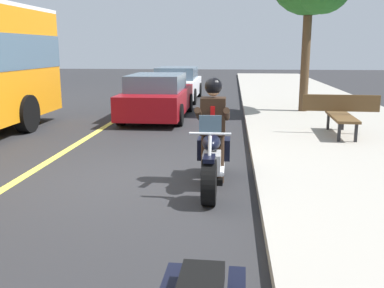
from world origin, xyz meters
name	(u,v)px	position (x,y,z in m)	size (l,w,h in m)	color
ground_plane	(137,180)	(0.00, 0.00, 0.00)	(80.00, 80.00, 0.00)	#28282B
lane_center_stripe	(23,177)	(0.00, -2.00, 0.01)	(60.00, 0.16, 0.01)	#E5DB4C
motorcycle_main	(212,159)	(0.21, 1.29, 0.45)	(2.21, 0.60, 1.26)	black
rider_main	(213,121)	(0.02, 1.29, 1.04)	(0.62, 0.54, 1.74)	black
car_silver	(177,84)	(-11.69, -0.79, 0.69)	(4.60, 1.92, 1.40)	white
car_dark	(158,97)	(-6.71, -0.77, 0.69)	(4.60, 1.92, 1.40)	maroon
bench_sidewalk	(341,112)	(-3.65, 4.20, 0.71)	(1.82, 1.80, 0.95)	brown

